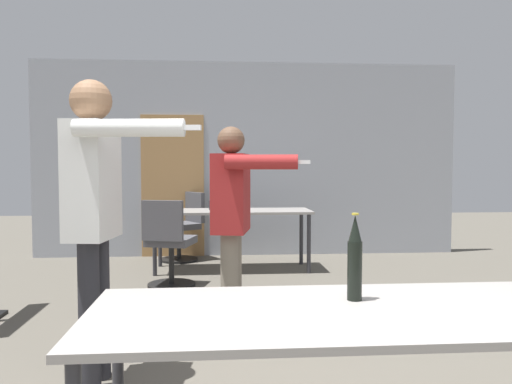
% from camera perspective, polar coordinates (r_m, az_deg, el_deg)
% --- Properties ---
extents(back_wall, '(6.19, 0.12, 2.82)m').
position_cam_1_polar(back_wall, '(7.35, -1.10, 3.67)').
color(back_wall, '#A3A8B2').
rests_on(back_wall, ground_plane).
extents(conference_table_near, '(2.32, 0.79, 0.76)m').
position_cam_1_polar(conference_table_near, '(2.09, 14.40, -14.32)').
color(conference_table_near, gray).
rests_on(conference_table_near, ground_plane).
extents(conference_table_far, '(1.98, 0.67, 0.76)m').
position_cam_1_polar(conference_table_far, '(6.30, -2.77, -2.75)').
color(conference_table_far, gray).
rests_on(conference_table_far, ground_plane).
extents(person_near_casual, '(0.79, 0.67, 1.82)m').
position_cam_1_polar(person_near_casual, '(3.11, -17.91, -0.78)').
color(person_near_casual, '#28282D').
rests_on(person_near_casual, ground_plane).
extents(person_left_plaid, '(0.74, 0.76, 1.63)m').
position_cam_1_polar(person_left_plaid, '(3.99, -2.65, -1.94)').
color(person_left_plaid, slate).
rests_on(person_left_plaid, ground_plane).
extents(office_chair_near_pushed, '(0.68, 0.66, 0.94)m').
position_cam_1_polar(office_chair_near_pushed, '(7.04, -8.27, -4.12)').
color(office_chair_near_pushed, black).
rests_on(office_chair_near_pushed, ground_plane).
extents(office_chair_side_rolled, '(0.56, 0.62, 0.96)m').
position_cam_1_polar(office_chair_side_rolled, '(5.47, -9.93, -6.07)').
color(office_chair_side_rolled, black).
rests_on(office_chair_side_rolled, ground_plane).
extents(beer_bottle, '(0.06, 0.06, 0.36)m').
position_cam_1_polar(beer_bottle, '(2.13, 11.22, -7.55)').
color(beer_bottle, black).
rests_on(beer_bottle, conference_table_near).
extents(drink_cup, '(0.08, 0.08, 0.12)m').
position_cam_1_polar(drink_cup, '(6.34, -5.02, -1.52)').
color(drink_cup, '#232328').
rests_on(drink_cup, conference_table_far).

